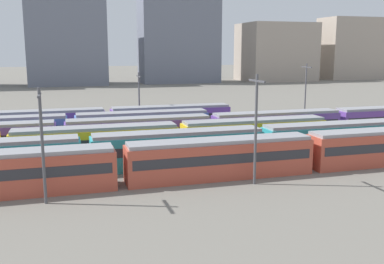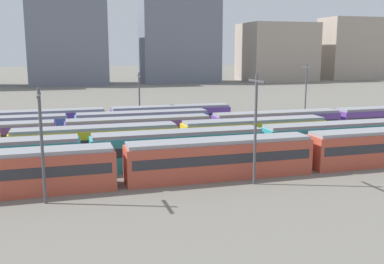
% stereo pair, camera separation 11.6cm
% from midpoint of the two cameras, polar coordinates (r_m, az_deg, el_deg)
% --- Properties ---
extents(train_track_0, '(93.60, 3.06, 3.75)m').
position_cam_midpoint_polar(train_track_0, '(41.93, 3.74, -3.36)').
color(train_track_0, '#BC4C38').
rests_on(train_track_0, ground_plane).
extents(train_track_1, '(74.70, 3.06, 3.75)m').
position_cam_midpoint_polar(train_track_1, '(44.63, -13.51, -2.78)').
color(train_track_1, teal).
rests_on(train_track_1, ground_plane).
extents(train_track_2, '(55.80, 3.06, 3.75)m').
position_cam_midpoint_polar(train_track_2, '(49.78, -12.16, -1.36)').
color(train_track_2, yellow).
rests_on(train_track_2, ground_plane).
extents(train_track_3, '(112.50, 3.06, 3.75)m').
position_cam_midpoint_polar(train_track_3, '(57.75, 2.54, 0.49)').
color(train_track_3, '#6B429E').
rests_on(train_track_3, ground_plane).
extents(train_track_5, '(55.80, 3.06, 3.75)m').
position_cam_midpoint_polar(train_track_5, '(65.12, -19.02, 1.06)').
color(train_track_5, '#6B429E').
rests_on(train_track_5, ground_plane).
extents(catenary_pole_0, '(0.24, 3.20, 9.91)m').
position_cam_midpoint_polar(catenary_pole_0, '(39.43, 8.28, 1.01)').
color(catenary_pole_0, '#4C4C51').
rests_on(catenary_pole_0, ground_plane).
extents(catenary_pole_1, '(0.24, 3.20, 9.73)m').
position_cam_midpoint_polar(catenary_pole_1, '(78.67, 14.53, 5.40)').
color(catenary_pole_1, '#4C4C51').
rests_on(catenary_pole_1, ground_plane).
extents(catenary_pole_2, '(0.24, 3.20, 9.19)m').
position_cam_midpoint_polar(catenary_pole_2, '(35.94, -18.75, -0.97)').
color(catenary_pole_2, '#4C4C51').
rests_on(catenary_pole_2, ground_plane).
extents(catenary_pole_3, '(0.24, 3.20, 8.62)m').
position_cam_midpoint_polar(catenary_pole_3, '(68.71, -6.77, 4.50)').
color(catenary_pole_3, '#4C4C51').
rests_on(catenary_pole_3, ground_plane).
extents(distant_building_2, '(26.24, 18.99, 28.42)m').
position_cam_midpoint_polar(distant_building_2, '(162.54, -15.73, 10.91)').
color(distant_building_2, slate).
rests_on(distant_building_2, ground_plane).
extents(distant_building_3, '(28.69, 15.14, 35.64)m').
position_cam_midpoint_polar(distant_building_3, '(168.02, -1.64, 12.49)').
color(distant_building_3, slate).
rests_on(distant_building_3, ground_plane).
extents(distant_building_4, '(27.10, 21.94, 22.46)m').
position_cam_midpoint_polar(distant_building_4, '(182.18, 10.86, 10.09)').
color(distant_building_4, '#A89989').
rests_on(distant_building_4, ground_plane).
extents(distant_building_5, '(29.82, 14.62, 25.26)m').
position_cam_midpoint_polar(distant_building_5, '(201.73, 20.48, 10.04)').
color(distant_building_5, '#A89989').
rests_on(distant_building_5, ground_plane).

